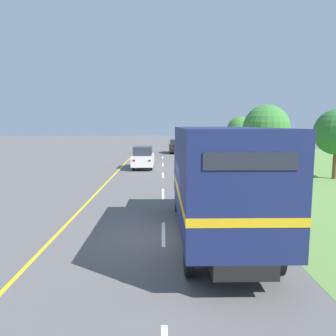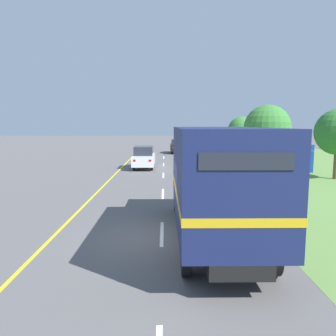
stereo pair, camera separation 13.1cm
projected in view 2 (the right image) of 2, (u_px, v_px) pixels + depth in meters
The scene contains 14 objects.
ground_plane at pixel (162, 238), 11.01m from camera, with size 200.00×200.00×0.00m, color #5B5959.
grass_shoulder at pixel (332, 171), 26.52m from camera, with size 20.00×62.22×0.01m, color #608942.
edge_line_yellow at pixel (118, 172), 26.34m from camera, with size 0.12×62.22×0.01m, color yellow.
centre_dash_near at pixel (162, 233), 11.47m from camera, with size 0.12×2.60×0.01m, color white.
centre_dash_mid_a at pixel (163, 194), 18.01m from camera, with size 0.12×2.60×0.01m, color white.
centre_dash_mid_b at pixel (163, 175), 24.55m from camera, with size 0.12×2.60×0.01m, color white.
centre_dash_far at pixel (164, 164), 31.09m from camera, with size 0.12×2.60×0.01m, color white.
centre_dash_farthest at pixel (164, 157), 37.63m from camera, with size 0.12×2.60×0.01m, color white.
horse_trailer_truck at pixel (216, 179), 10.45m from camera, with size 2.59×8.34×3.70m.
lead_car_white at pixel (144, 157), 28.20m from camera, with size 1.80×4.15×1.93m.
lead_car_black_ahead at pixel (177, 146), 43.29m from camera, with size 1.80×4.44×1.84m.
highway_sign at pixel (292, 163), 17.16m from camera, with size 2.38×0.09×2.73m.
roadside_tree_mid at pixel (267, 128), 30.10m from camera, with size 4.29×4.29×5.58m.
roadside_tree_far at pixel (241, 130), 39.46m from camera, with size 3.27×3.27×4.72m.
Camera 2 is at (0.10, -10.61, 3.79)m, focal length 35.00 mm.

